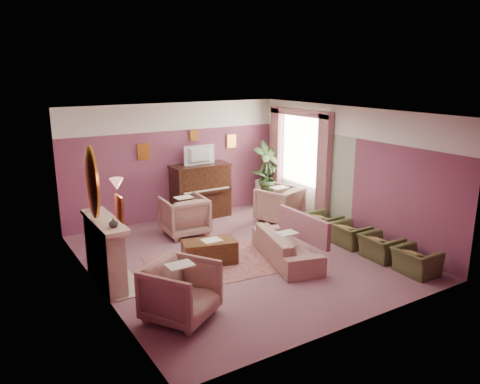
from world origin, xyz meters
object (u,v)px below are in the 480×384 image
piano (201,192)px  olive_chair_c (350,231)px  coffee_table (209,252)px  side_table (265,193)px  floral_armchair_front (181,289)px  olive_chair_d (323,221)px  television (201,154)px  olive_chair_a (416,257)px  sofa (287,241)px  floral_armchair_left (184,214)px  floral_armchair_right (279,203)px  olive_chair_b (381,243)px

piano → olive_chair_c: piano is taller
coffee_table → side_table: size_ratio=1.43×
floral_armchair_front → olive_chair_c: 4.31m
olive_chair_d → side_table: size_ratio=1.03×
television → olive_chair_a: size_ratio=1.11×
sofa → floral_armchair_left: 2.58m
floral_armchair_right → olive_chair_a: size_ratio=1.32×
floral_armchair_left → olive_chair_d: 3.08m
olive_chair_a → olive_chair_b: size_ratio=1.00×
olive_chair_b → olive_chair_c: (0.00, 0.82, 0.00)m
sofa → floral_armchair_left: floral_armchair_left is taller
sofa → olive_chair_d: size_ratio=2.67×
floral_armchair_right → floral_armchair_left: bearing=170.2°
floral_armchair_right → coffee_table: bearing=-153.0°
coffee_table → olive_chair_d: bearing=1.9°
olive_chair_d → side_table: side_table is taller
olive_chair_b → side_table: size_ratio=1.03×
floral_armchair_left → olive_chair_c: 3.58m
olive_chair_a → coffee_table: bearing=141.0°
television → olive_chair_c: 3.95m
side_table → coffee_table: bearing=-139.8°
floral_armchair_left → floral_armchair_right: bearing=-9.8°
television → coffee_table: television is taller
piano → television: television is taller
piano → television: size_ratio=1.75×
sofa → olive_chair_d: sofa is taller
piano → sofa: 3.29m
olive_chair_b → coffee_table: bearing=152.1°
sofa → olive_chair_a: 2.34m
floral_armchair_front → olive_chair_a: floral_armchair_front is taller
olive_chair_b → floral_armchair_right: bearing=96.0°
floral_armchair_right → olive_chair_c: 2.08m
floral_armchair_left → olive_chair_c: size_ratio=1.32×
olive_chair_c → floral_armchair_right: bearing=98.4°
sofa → olive_chair_b: (1.58, -0.90, -0.08)m
floral_armchair_front → side_table: size_ratio=1.36×
coffee_table → olive_chair_a: olive_chair_a is taller
floral_armchair_left → floral_armchair_right: (2.31, -0.40, 0.00)m
coffee_table → sofa: bearing=-25.8°
floral_armchair_front → olive_chair_d: bearing=21.6°
piano → olive_chair_c: (1.73, -3.36, -0.34)m
piano → olive_chair_d: 3.09m
floral_armchair_left → olive_chair_b: (2.61, -3.27, -0.16)m
sofa → olive_chair_d: 1.75m
olive_chair_d → side_table: 2.51m
television → coffee_table: (-1.18, -2.59, -1.38)m
olive_chair_a → olive_chair_b: (0.00, 0.82, 0.00)m
television → floral_armchair_left: television is taller
sofa → coffee_table: bearing=154.2°
floral_armchair_right → olive_chair_c: size_ratio=1.32×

